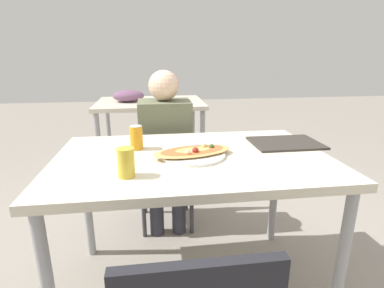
{
  "coord_description": "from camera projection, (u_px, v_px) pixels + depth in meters",
  "views": [
    {
      "loc": [
        -0.19,
        -1.38,
        1.26
      ],
      "look_at": [
        -0.0,
        -0.0,
        0.84
      ],
      "focal_mm": 28.0,
      "sensor_mm": 36.0,
      "label": 1
    }
  ],
  "objects": [
    {
      "name": "ground_plane",
      "position": [
        192.0,
        285.0,
        1.7
      ],
      "size": [
        14.0,
        14.0,
        0.0
      ],
      "primitive_type": "plane",
      "color": "gray"
    },
    {
      "name": "dining_table",
      "position": [
        192.0,
        170.0,
        1.5
      ],
      "size": [
        1.34,
        0.85,
        0.78
      ],
      "color": "beige",
      "rests_on": "ground_plane"
    },
    {
      "name": "chair_far_seated",
      "position": [
        165.0,
        161.0,
        2.27
      ],
      "size": [
        0.4,
        0.4,
        0.85
      ],
      "rotation": [
        0.0,
        0.0,
        3.14
      ],
      "color": "black",
      "rests_on": "ground_plane"
    },
    {
      "name": "person_seated",
      "position": [
        165.0,
        140.0,
        2.1
      ],
      "size": [
        0.36,
        0.3,
        1.16
      ],
      "rotation": [
        0.0,
        0.0,
        3.14
      ],
      "color": "#2D2D38",
      "rests_on": "ground_plane"
    },
    {
      "name": "pizza_main",
      "position": [
        192.0,
        153.0,
        1.46
      ],
      "size": [
        0.42,
        0.32,
        0.06
      ],
      "color": "white",
      "rests_on": "dining_table"
    },
    {
      "name": "soda_can",
      "position": [
        136.0,
        138.0,
        1.56
      ],
      "size": [
        0.07,
        0.07,
        0.12
      ],
      "color": "orange",
      "rests_on": "dining_table"
    },
    {
      "name": "drink_glass",
      "position": [
        126.0,
        163.0,
        1.21
      ],
      "size": [
        0.07,
        0.07,
        0.12
      ],
      "color": "gold",
      "rests_on": "dining_table"
    },
    {
      "name": "serving_tray",
      "position": [
        285.0,
        143.0,
        1.66
      ],
      "size": [
        0.37,
        0.27,
        0.01
      ],
      "color": "#332D28",
      "rests_on": "dining_table"
    },
    {
      "name": "background_table",
      "position": [
        147.0,
        107.0,
        3.15
      ],
      "size": [
        1.1,
        0.8,
        0.9
      ],
      "color": "beige",
      "rests_on": "ground_plane"
    }
  ]
}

